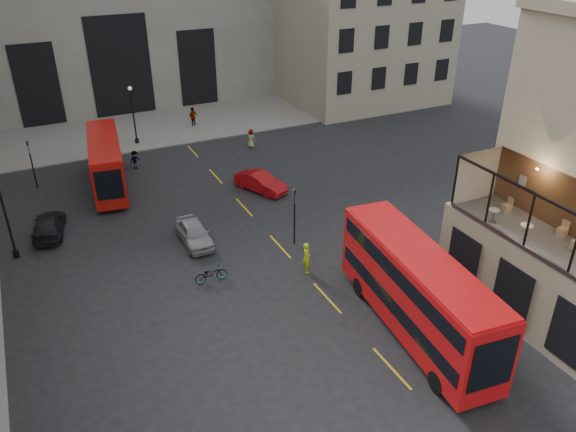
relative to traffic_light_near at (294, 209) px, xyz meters
name	(u,v)px	position (x,y,z in m)	size (l,w,h in m)	color
ground	(426,355)	(1.00, -12.00, -2.42)	(140.00, 140.00, 0.00)	black
host_frontage	(535,281)	(7.50, -12.00, -0.17)	(3.00, 11.00, 4.50)	tan
cafe_floor	(545,242)	(7.50, -12.00, 2.12)	(3.00, 10.00, 0.10)	slate
gateway	(105,14)	(-4.00, 35.99, 6.96)	(35.00, 10.60, 18.00)	gray
pavement_far	(128,130)	(-5.00, 26.00, -2.36)	(40.00, 12.00, 0.12)	slate
traffic_light_near	(294,209)	(0.00, 0.00, 0.00)	(0.16, 0.20, 3.80)	black
traffic_light_far	(31,159)	(-14.00, 16.00, 0.00)	(0.16, 0.20, 3.80)	black
street_lamp_a	(8,223)	(-16.00, 6.00, -0.03)	(0.36, 0.36, 5.33)	black
street_lamp_b	(134,119)	(-5.00, 22.00, -0.03)	(0.36, 0.36, 5.33)	black
bus_near	(417,289)	(1.50, -10.20, 0.10)	(3.75, 11.48, 4.50)	red
bus_far	(106,161)	(-8.94, 13.78, -0.25)	(3.44, 9.89, 3.86)	#B2110C
car_a	(194,233)	(-5.66, 2.85, -1.72)	(1.66, 4.13, 1.41)	gray
car_b	(260,182)	(1.17, 8.02, -1.72)	(1.48, 4.26, 1.40)	#A60A0E
car_c	(49,225)	(-13.84, 8.09, -1.78)	(1.81, 4.45, 1.29)	black
bicycle	(211,274)	(-6.14, -1.67, -1.93)	(0.66, 1.88, 0.99)	gray
cyclist	(307,258)	(-0.79, -3.18, -1.47)	(0.70, 0.46, 1.91)	#E2F419
pedestrian_b	(135,160)	(-6.37, 16.38, -1.65)	(1.01, 0.58, 1.56)	gray
pedestrian_c	(193,117)	(1.12, 24.36, -1.46)	(1.13, 0.47, 1.93)	gray
pedestrian_d	(251,139)	(4.02, 16.64, -1.58)	(0.83, 0.54, 1.70)	gray
cafe_table_mid	(526,229)	(6.79, -11.34, 2.67)	(0.59, 0.59, 0.74)	white
cafe_table_far	(494,214)	(6.62, -9.39, 2.64)	(0.56, 0.56, 0.70)	beige
cafe_chair_c	(562,232)	(8.58, -11.97, 2.42)	(0.46, 0.46, 0.82)	tan
cafe_chair_d	(507,208)	(8.03, -8.90, 2.42)	(0.45, 0.45, 0.82)	tan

